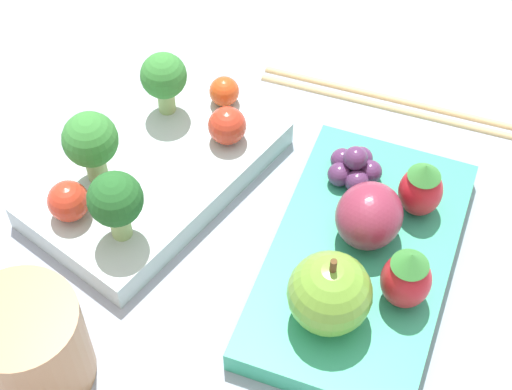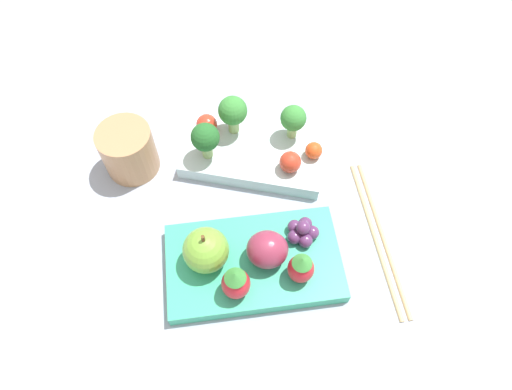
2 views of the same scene
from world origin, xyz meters
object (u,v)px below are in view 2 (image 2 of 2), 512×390
(strawberry_0, at_px, (301,268))
(plum, at_px, (267,250))
(cherry_tomato_0, at_px, (314,151))
(broccoli_floret_0, at_px, (233,112))
(cherry_tomato_1, at_px, (290,162))
(broccoli_floret_2, at_px, (293,119))
(chopsticks_pair, at_px, (379,235))
(grape_cluster, at_px, (302,231))
(broccoli_floret_1, at_px, (205,138))
(bento_box_savoury, at_px, (258,152))
(drinking_cup, at_px, (128,151))
(strawberry_1, at_px, (236,283))
(apple, at_px, (206,250))
(bento_box_fruit, at_px, (254,263))
(cherry_tomato_2, at_px, (207,125))

(strawberry_0, distance_m, plum, 0.04)
(cherry_tomato_0, bearing_deg, broccoli_floret_0, 159.74)
(cherry_tomato_0, bearing_deg, cherry_tomato_1, -145.36)
(strawberry_0, bearing_deg, broccoli_floret_2, 92.42)
(plum, bearing_deg, chopsticks_pair, 16.37)
(cherry_tomato_0, height_order, grape_cluster, grape_cluster)
(broccoli_floret_1, bearing_deg, plum, -60.09)
(cherry_tomato_0, bearing_deg, bento_box_savoury, 171.42)
(strawberry_0, height_order, chopsticks_pair, strawberry_0)
(broccoli_floret_2, bearing_deg, drinking_cup, -168.37)
(bento_box_savoury, distance_m, strawberry_0, 0.19)
(cherry_tomato_0, bearing_deg, strawberry_0, -96.72)
(strawberry_1, height_order, chopsticks_pair, strawberry_1)
(broccoli_floret_2, xyz_separation_m, grape_cluster, (0.01, -0.15, -0.02))
(apple, relative_size, strawberry_1, 1.26)
(chopsticks_pair, bearing_deg, cherry_tomato_1, 143.07)
(cherry_tomato_1, distance_m, grape_cluster, 0.09)
(apple, xyz_separation_m, strawberry_1, (0.03, -0.03, -0.00))
(plum, bearing_deg, drinking_cup, 143.51)
(cherry_tomato_0, height_order, drinking_cup, drinking_cup)
(bento_box_fruit, bearing_deg, grape_cluster, 30.79)
(broccoli_floret_0, distance_m, grape_cluster, 0.18)
(broccoli_floret_1, xyz_separation_m, plum, (0.08, -0.14, -0.02))
(apple, bearing_deg, chopsticks_pair, 12.55)
(broccoli_floret_0, xyz_separation_m, cherry_tomato_1, (0.08, -0.06, -0.02))
(cherry_tomato_1, xyz_separation_m, grape_cluster, (0.01, -0.09, -0.01))
(bento_box_fruit, bearing_deg, cherry_tomato_2, 110.76)
(bento_box_fruit, distance_m, cherry_tomato_1, 0.14)
(cherry_tomato_2, relative_size, plum, 0.60)
(broccoli_floret_1, height_order, apple, apple)
(cherry_tomato_1, relative_size, apple, 0.46)
(cherry_tomato_2, relative_size, drinking_cup, 0.41)
(apple, xyz_separation_m, plum, (0.07, 0.01, -0.00))
(broccoli_floret_0, relative_size, cherry_tomato_0, 2.59)
(cherry_tomato_1, xyz_separation_m, drinking_cup, (-0.21, 0.01, -0.00))
(broccoli_floret_0, distance_m, drinking_cup, 0.14)
(cherry_tomato_1, height_order, apple, apple)
(broccoli_floret_0, bearing_deg, chopsticks_pair, -37.60)
(bento_box_savoury, relative_size, broccoli_floret_1, 3.59)
(broccoli_floret_0, height_order, plum, broccoli_floret_0)
(plum, xyz_separation_m, chopsticks_pair, (0.14, 0.04, -0.04))
(bento_box_savoury, xyz_separation_m, apple, (-0.05, -0.16, 0.03))
(cherry_tomato_1, distance_m, plum, 0.13)
(strawberry_1, bearing_deg, bento_box_savoury, 85.04)
(apple, bearing_deg, broccoli_floret_0, 84.43)
(broccoli_floret_2, relative_size, plum, 1.09)
(drinking_cup, bearing_deg, bento_box_fruit, -39.69)
(cherry_tomato_1, bearing_deg, plum, -101.95)
(broccoli_floret_0, height_order, broccoli_floret_2, broccoli_floret_0)
(apple, relative_size, chopsticks_pair, 0.29)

